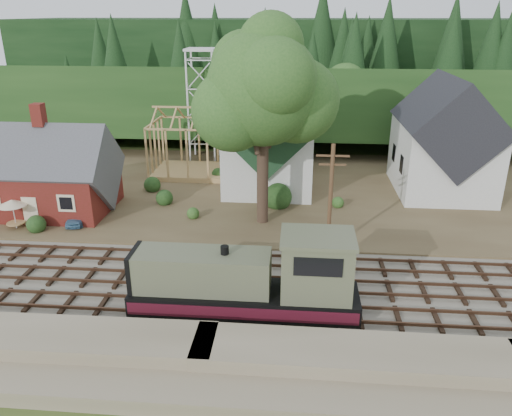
# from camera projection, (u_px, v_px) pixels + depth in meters

# --- Properties ---
(ground) EXTENTS (140.00, 140.00, 0.00)m
(ground) POSITION_uv_depth(u_px,v_px,m) (219.00, 286.00, 31.27)
(ground) COLOR #384C1E
(ground) RESTS_ON ground
(embankment) EXTENTS (64.00, 5.00, 1.60)m
(embankment) POSITION_uv_depth(u_px,v_px,m) (190.00, 379.00, 23.39)
(embankment) COLOR #7F7259
(embankment) RESTS_ON ground
(railroad_bed) EXTENTS (64.00, 11.00, 0.16)m
(railroad_bed) POSITION_uv_depth(u_px,v_px,m) (219.00, 285.00, 31.24)
(railroad_bed) COLOR #726B5B
(railroad_bed) RESTS_ON ground
(village_flat) EXTENTS (64.00, 26.00, 0.30)m
(village_flat) POSITION_uv_depth(u_px,v_px,m) (248.00, 189.00, 47.89)
(village_flat) COLOR brown
(village_flat) RESTS_ON ground
(hillside) EXTENTS (70.00, 28.96, 12.74)m
(hillside) POSITION_uv_depth(u_px,v_px,m) (265.00, 134.00, 70.19)
(hillside) COLOR #1E3F19
(hillside) RESTS_ON ground
(ridge) EXTENTS (80.00, 20.00, 12.00)m
(ridge) POSITION_uv_depth(u_px,v_px,m) (272.00, 113.00, 85.01)
(ridge) COLOR black
(ridge) RESTS_ON ground
(depot) EXTENTS (10.80, 7.41, 9.00)m
(depot) POSITION_uv_depth(u_px,v_px,m) (48.00, 177.00, 41.57)
(depot) COLOR #591F14
(depot) RESTS_ON village_flat
(church) EXTENTS (8.40, 15.17, 13.00)m
(church) POSITION_uv_depth(u_px,v_px,m) (270.00, 134.00, 47.44)
(church) COLOR silver
(church) RESTS_ON village_flat
(farmhouse) EXTENTS (8.40, 10.80, 10.60)m
(farmhouse) POSITION_uv_depth(u_px,v_px,m) (444.00, 143.00, 45.63)
(farmhouse) COLOR silver
(farmhouse) RESTS_ON village_flat
(timber_frame) EXTENTS (8.20, 6.20, 6.99)m
(timber_frame) POSITION_uv_depth(u_px,v_px,m) (193.00, 146.00, 50.94)
(timber_frame) COLOR tan
(timber_frame) RESTS_ON village_flat
(lattice_tower) EXTENTS (3.20, 3.20, 12.12)m
(lattice_tower) POSITION_uv_depth(u_px,v_px,m) (202.00, 71.00, 54.01)
(lattice_tower) COLOR silver
(lattice_tower) RESTS_ON village_flat
(big_tree) EXTENTS (10.90, 8.40, 14.70)m
(big_tree) POSITION_uv_depth(u_px,v_px,m) (265.00, 97.00, 36.68)
(big_tree) COLOR #38281E
(big_tree) RESTS_ON village_flat
(telegraph_pole_near) EXTENTS (2.20, 0.28, 8.00)m
(telegraph_pole_near) POSITION_uv_depth(u_px,v_px,m) (330.00, 198.00, 33.96)
(telegraph_pole_near) COLOR #4C331E
(telegraph_pole_near) RESTS_ON ground
(locomotive) EXTENTS (12.45, 3.11, 4.97)m
(locomotive) POSITION_uv_depth(u_px,v_px,m) (253.00, 282.00, 27.49)
(locomotive) COLOR black
(locomotive) RESTS_ON railroad_bed
(car_blue) EXTENTS (1.80, 3.37, 1.09)m
(car_blue) POSITION_uv_depth(u_px,v_px,m) (77.00, 217.00, 39.70)
(car_blue) COLOR teal
(car_blue) RESTS_ON village_flat
(car_green) EXTENTS (3.62, 2.27, 1.13)m
(car_green) POSITION_uv_depth(u_px,v_px,m) (45.00, 199.00, 43.47)
(car_green) COLOR gray
(car_green) RESTS_ON village_flat
(patio_set) EXTENTS (2.13, 2.13, 2.37)m
(patio_set) POSITION_uv_depth(u_px,v_px,m) (12.00, 204.00, 38.23)
(patio_set) COLOR silver
(patio_set) RESTS_ON village_flat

